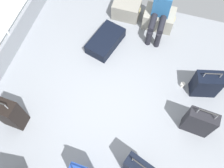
{
  "coord_description": "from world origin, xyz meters",
  "views": [
    {
      "loc": [
        0.5,
        -1.5,
        4.08
      ],
      "look_at": [
        -0.07,
        0.36,
        0.25
      ],
      "focal_mm": 39.16,
      "sensor_mm": 36.0,
      "label": 1
    }
  ],
  "objects_px": {
    "cargo_crate_1": "(159,18)",
    "paper_cup": "(182,85)",
    "passenger_seated": "(160,12)",
    "suitcase_1": "(199,122)",
    "suitcase_2": "(10,114)",
    "suitcase_6": "(106,41)",
    "cargo_crate_0": "(126,10)",
    "suitcase_5": "(206,84)"
  },
  "relations": [
    {
      "from": "cargo_crate_1",
      "to": "suitcase_1",
      "type": "bearing_deg",
      "value": -62.89
    },
    {
      "from": "suitcase_2",
      "to": "suitcase_6",
      "type": "distance_m",
      "value": 2.24
    },
    {
      "from": "cargo_crate_0",
      "to": "passenger_seated",
      "type": "height_order",
      "value": "passenger_seated"
    },
    {
      "from": "cargo_crate_0",
      "to": "suitcase_1",
      "type": "relative_size",
      "value": 0.75
    },
    {
      "from": "suitcase_1",
      "to": "paper_cup",
      "type": "xyz_separation_m",
      "value": [
        -0.31,
        0.75,
        -0.28
      ]
    },
    {
      "from": "cargo_crate_1",
      "to": "suitcase_5",
      "type": "height_order",
      "value": "suitcase_5"
    },
    {
      "from": "suitcase_2",
      "to": "suitcase_5",
      "type": "xyz_separation_m",
      "value": [
        2.99,
        1.51,
        -0.08
      ]
    },
    {
      "from": "suitcase_1",
      "to": "suitcase_6",
      "type": "relative_size",
      "value": 0.88
    },
    {
      "from": "passenger_seated",
      "to": "suitcase_2",
      "type": "xyz_separation_m",
      "value": [
        -1.88,
        -2.65,
        -0.2
      ]
    },
    {
      "from": "passenger_seated",
      "to": "suitcase_1",
      "type": "relative_size",
      "value": 1.33
    },
    {
      "from": "passenger_seated",
      "to": "paper_cup",
      "type": "height_order",
      "value": "passenger_seated"
    },
    {
      "from": "suitcase_5",
      "to": "suitcase_6",
      "type": "xyz_separation_m",
      "value": [
        -2.01,
        0.49,
        -0.16
      ]
    },
    {
      "from": "passenger_seated",
      "to": "suitcase_6",
      "type": "height_order",
      "value": "passenger_seated"
    },
    {
      "from": "suitcase_5",
      "to": "suitcase_1",
      "type": "bearing_deg",
      "value": -93.18
    },
    {
      "from": "passenger_seated",
      "to": "suitcase_6",
      "type": "distance_m",
      "value": 1.2
    },
    {
      "from": "suitcase_5",
      "to": "paper_cup",
      "type": "relative_size",
      "value": 6.5
    },
    {
      "from": "passenger_seated",
      "to": "suitcase_2",
      "type": "height_order",
      "value": "passenger_seated"
    },
    {
      "from": "suitcase_1",
      "to": "suitcase_6",
      "type": "height_order",
      "value": "suitcase_1"
    },
    {
      "from": "passenger_seated",
      "to": "suitcase_1",
      "type": "distance_m",
      "value": 2.19
    },
    {
      "from": "cargo_crate_0",
      "to": "paper_cup",
      "type": "distance_m",
      "value": 1.99
    },
    {
      "from": "cargo_crate_0",
      "to": "passenger_seated",
      "type": "bearing_deg",
      "value": -16.54
    },
    {
      "from": "passenger_seated",
      "to": "suitcase_5",
      "type": "relative_size",
      "value": 1.63
    },
    {
      "from": "suitcase_2",
      "to": "suitcase_5",
      "type": "bearing_deg",
      "value": 26.86
    },
    {
      "from": "cargo_crate_1",
      "to": "passenger_seated",
      "type": "xyz_separation_m",
      "value": [
        -0.0,
        -0.18,
        0.37
      ]
    },
    {
      "from": "suitcase_1",
      "to": "suitcase_5",
      "type": "height_order",
      "value": "suitcase_1"
    },
    {
      "from": "cargo_crate_0",
      "to": "cargo_crate_1",
      "type": "relative_size",
      "value": 0.91
    },
    {
      "from": "cargo_crate_1",
      "to": "suitcase_1",
      "type": "distance_m",
      "value": 2.34
    },
    {
      "from": "passenger_seated",
      "to": "suitcase_1",
      "type": "height_order",
      "value": "passenger_seated"
    },
    {
      "from": "suitcase_2",
      "to": "suitcase_1",
      "type": "bearing_deg",
      "value": 14.35
    },
    {
      "from": "suitcase_5",
      "to": "paper_cup",
      "type": "bearing_deg",
      "value": -179.16
    },
    {
      "from": "cargo_crate_0",
      "to": "suitcase_6",
      "type": "relative_size",
      "value": 0.66
    },
    {
      "from": "cargo_crate_0",
      "to": "paper_cup",
      "type": "relative_size",
      "value": 5.94
    },
    {
      "from": "paper_cup",
      "to": "suitcase_1",
      "type": "bearing_deg",
      "value": -67.34
    },
    {
      "from": "suitcase_1",
      "to": "suitcase_6",
      "type": "distance_m",
      "value": 2.34
    },
    {
      "from": "suitcase_1",
      "to": "paper_cup",
      "type": "height_order",
      "value": "suitcase_1"
    },
    {
      "from": "cargo_crate_0",
      "to": "suitcase_1",
      "type": "bearing_deg",
      "value": -49.94
    },
    {
      "from": "cargo_crate_1",
      "to": "suitcase_6",
      "type": "bearing_deg",
      "value": -137.51
    },
    {
      "from": "cargo_crate_1",
      "to": "paper_cup",
      "type": "distance_m",
      "value": 1.52
    },
    {
      "from": "cargo_crate_1",
      "to": "passenger_seated",
      "type": "distance_m",
      "value": 0.41
    },
    {
      "from": "passenger_seated",
      "to": "suitcase_1",
      "type": "xyz_separation_m",
      "value": [
        1.06,
        -1.9,
        -0.22
      ]
    },
    {
      "from": "passenger_seated",
      "to": "suitcase_5",
      "type": "bearing_deg",
      "value": -45.84
    },
    {
      "from": "cargo_crate_1",
      "to": "suitcase_5",
      "type": "xyz_separation_m",
      "value": [
        1.1,
        -1.32,
        0.09
      ]
    }
  ]
}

